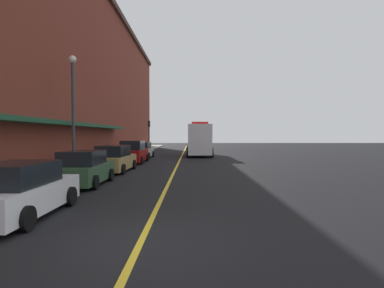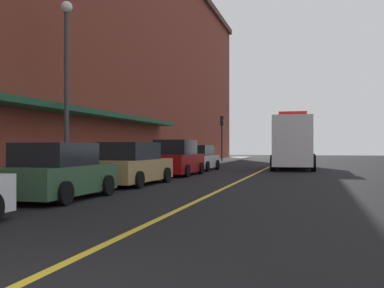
{
  "view_description": "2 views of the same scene",
  "coord_description": "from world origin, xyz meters",
  "px_view_note": "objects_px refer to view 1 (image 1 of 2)",
  "views": [
    {
      "loc": [
        1.15,
        -6.87,
        2.41
      ],
      "look_at": [
        1.24,
        15.46,
        1.72
      ],
      "focal_mm": 29.19,
      "sensor_mm": 36.0,
      "label": 1
    },
    {
      "loc": [
        3.15,
        -4.25,
        1.53
      ],
      "look_at": [
        -2.63,
        18.08,
        1.66
      ],
      "focal_mm": 43.72,
      "sensor_mm": 36.0,
      "label": 2
    }
  ],
  "objects_px": {
    "parked_car_1": "(82,169)",
    "parked_car_4": "(140,151)",
    "street_lamp_left": "(72,101)",
    "parked_car_3": "(132,152)",
    "parked_car_2": "(113,159)",
    "parked_car_0": "(17,191)",
    "box_truck": "(198,140)",
    "traffic_light_near": "(148,129)"
  },
  "relations": [
    {
      "from": "parked_car_1",
      "to": "parked_car_4",
      "type": "relative_size",
      "value": 0.94
    },
    {
      "from": "parked_car_1",
      "to": "street_lamp_left",
      "type": "relative_size",
      "value": 0.6
    },
    {
      "from": "parked_car_3",
      "to": "parked_car_4",
      "type": "xyz_separation_m",
      "value": [
        -0.16,
        5.29,
        -0.11
      ]
    },
    {
      "from": "parked_car_2",
      "to": "parked_car_4",
      "type": "xyz_separation_m",
      "value": [
        -0.14,
        11.66,
        -0.04
      ]
    },
    {
      "from": "parked_car_1",
      "to": "parked_car_4",
      "type": "height_order",
      "value": "parked_car_1"
    },
    {
      "from": "parked_car_0",
      "to": "parked_car_2",
      "type": "distance_m",
      "value": 11.1
    },
    {
      "from": "parked_car_1",
      "to": "parked_car_2",
      "type": "height_order",
      "value": "parked_car_2"
    },
    {
      "from": "parked_car_2",
      "to": "street_lamp_left",
      "type": "xyz_separation_m",
      "value": [
        -2.08,
        -1.45,
        3.6
      ]
    },
    {
      "from": "parked_car_3",
      "to": "box_truck",
      "type": "xyz_separation_m",
      "value": [
        5.79,
        8.6,
        0.89
      ]
    },
    {
      "from": "street_lamp_left",
      "to": "parked_car_1",
      "type": "bearing_deg",
      "value": -63.34
    },
    {
      "from": "parked_car_0",
      "to": "parked_car_4",
      "type": "xyz_separation_m",
      "value": [
        -0.12,
        22.77,
        0.01
      ]
    },
    {
      "from": "parked_car_0",
      "to": "parked_car_4",
      "type": "distance_m",
      "value": 22.77
    },
    {
      "from": "parked_car_1",
      "to": "traffic_light_near",
      "type": "relative_size",
      "value": 0.96
    },
    {
      "from": "parked_car_2",
      "to": "traffic_light_near",
      "type": "xyz_separation_m",
      "value": [
        -1.42,
        26.61,
        2.36
      ]
    },
    {
      "from": "traffic_light_near",
      "to": "parked_car_3",
      "type": "bearing_deg",
      "value": -85.94
    },
    {
      "from": "parked_car_2",
      "to": "traffic_light_near",
      "type": "distance_m",
      "value": 26.75
    },
    {
      "from": "parked_car_1",
      "to": "traffic_light_near",
      "type": "xyz_separation_m",
      "value": [
        -1.3,
        31.97,
        2.39
      ]
    },
    {
      "from": "parked_car_0",
      "to": "parked_car_3",
      "type": "distance_m",
      "value": 17.47
    },
    {
      "from": "box_truck",
      "to": "traffic_light_near",
      "type": "xyz_separation_m",
      "value": [
        -7.22,
        11.65,
        1.39
      ]
    },
    {
      "from": "parked_car_2",
      "to": "box_truck",
      "type": "xyz_separation_m",
      "value": [
        5.8,
        14.97,
        0.96
      ]
    },
    {
      "from": "parked_car_3",
      "to": "parked_car_4",
      "type": "relative_size",
      "value": 1.1
    },
    {
      "from": "parked_car_3",
      "to": "street_lamp_left",
      "type": "height_order",
      "value": "street_lamp_left"
    },
    {
      "from": "box_truck",
      "to": "parked_car_4",
      "type": "bearing_deg",
      "value": -61.4
    },
    {
      "from": "parked_car_2",
      "to": "parked_car_4",
      "type": "height_order",
      "value": "parked_car_2"
    },
    {
      "from": "parked_car_3",
      "to": "parked_car_0",
      "type": "bearing_deg",
      "value": -179.89
    },
    {
      "from": "street_lamp_left",
      "to": "traffic_light_near",
      "type": "relative_size",
      "value": 1.61
    },
    {
      "from": "parked_car_4",
      "to": "parked_car_2",
      "type": "bearing_deg",
      "value": -177.4
    },
    {
      "from": "parked_car_2",
      "to": "parked_car_3",
      "type": "xyz_separation_m",
      "value": [
        0.02,
        6.37,
        0.08
      ]
    },
    {
      "from": "parked_car_0",
      "to": "traffic_light_near",
      "type": "height_order",
      "value": "traffic_light_near"
    },
    {
      "from": "parked_car_3",
      "to": "box_truck",
      "type": "relative_size",
      "value": 0.6
    },
    {
      "from": "parked_car_4",
      "to": "traffic_light_near",
      "type": "distance_m",
      "value": 15.2
    },
    {
      "from": "parked_car_1",
      "to": "street_lamp_left",
      "type": "bearing_deg",
      "value": 27.04
    },
    {
      "from": "parked_car_3",
      "to": "street_lamp_left",
      "type": "distance_m",
      "value": 8.83
    },
    {
      "from": "parked_car_0",
      "to": "street_lamp_left",
      "type": "distance_m",
      "value": 10.52
    },
    {
      "from": "parked_car_2",
      "to": "parked_car_4",
      "type": "bearing_deg",
      "value": 2.71
    },
    {
      "from": "parked_car_4",
      "to": "box_truck",
      "type": "height_order",
      "value": "box_truck"
    },
    {
      "from": "street_lamp_left",
      "to": "traffic_light_near",
      "type": "bearing_deg",
      "value": 88.65
    },
    {
      "from": "parked_car_0",
      "to": "parked_car_3",
      "type": "bearing_deg",
      "value": 0.14
    },
    {
      "from": "parked_car_1",
      "to": "parked_car_2",
      "type": "xyz_separation_m",
      "value": [
        0.12,
        5.36,
        0.03
      ]
    },
    {
      "from": "traffic_light_near",
      "to": "street_lamp_left",
      "type": "bearing_deg",
      "value": -91.35
    },
    {
      "from": "parked_car_1",
      "to": "parked_car_3",
      "type": "relative_size",
      "value": 0.86
    },
    {
      "from": "box_truck",
      "to": "parked_car_2",
      "type": "bearing_deg",
      "value": -21.67
    }
  ]
}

